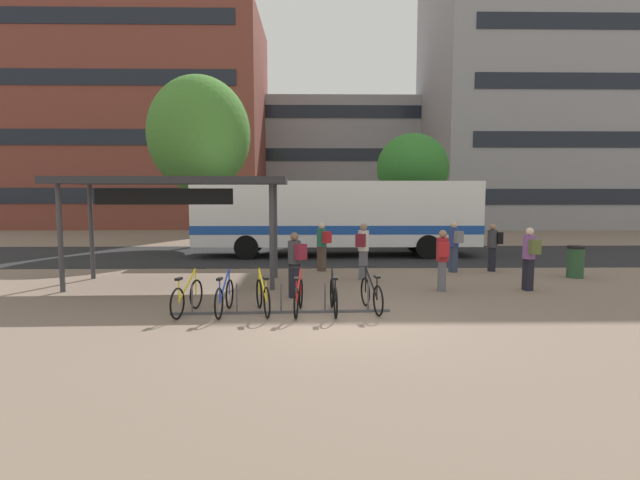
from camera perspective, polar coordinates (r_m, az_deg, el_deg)
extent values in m
plane|color=#7A6656|center=(10.96, 2.18, -9.26)|extent=(200.00, 200.00, 0.00)
cube|color=#232326|center=(21.75, 0.55, -1.76)|extent=(80.00, 7.20, 0.01)
cube|color=white|center=(21.61, 1.84, 3.10)|extent=(12.01, 2.58, 2.70)
cube|color=#1947A3|center=(21.65, 1.84, 1.38)|extent=(12.03, 2.60, 0.36)
cube|color=black|center=(22.52, 15.92, 5.87)|extent=(1.01, 2.30, 0.40)
cube|color=black|center=(22.69, 17.14, 3.66)|extent=(0.09, 2.19, 1.40)
cube|color=black|center=(22.83, 0.94, 4.26)|extent=(9.84, 0.08, 0.97)
cube|color=black|center=(20.34, 1.17, 4.08)|extent=(9.84, 0.08, 0.97)
cylinder|color=black|center=(23.33, 10.86, -0.13)|extent=(1.00, 0.30, 1.00)
cylinder|color=black|center=(21.08, 12.14, -0.77)|extent=(1.00, 0.30, 1.00)
cylinder|color=black|center=(22.99, -7.61, -0.16)|extent=(1.00, 0.30, 1.00)
cylinder|color=black|center=(20.71, -8.35, -0.81)|extent=(1.00, 0.30, 1.00)
cube|color=#47474C|center=(11.69, -4.42, -8.17)|extent=(5.04, 0.31, 0.06)
cylinder|color=#47474C|center=(11.82, -14.33, -6.58)|extent=(0.04, 0.04, 0.70)
cylinder|color=#47474C|center=(11.67, -9.42, -6.63)|extent=(0.04, 0.04, 0.70)
cylinder|color=#47474C|center=(11.62, -4.44, -6.63)|extent=(0.04, 0.04, 0.70)
cylinder|color=#47474C|center=(11.65, 0.57, -6.59)|extent=(0.04, 0.04, 0.70)
cylinder|color=#47474C|center=(11.76, 5.50, -6.49)|extent=(0.04, 0.04, 0.70)
torus|color=black|center=(12.40, -13.88, -5.98)|extent=(0.17, 0.70, 0.70)
torus|color=black|center=(11.50, -15.90, -6.96)|extent=(0.17, 0.70, 0.70)
cube|color=yellow|center=(11.90, -14.85, -4.96)|extent=(0.20, 0.91, 0.58)
cylinder|color=yellow|center=(11.53, -15.73, -5.58)|extent=(0.03, 0.03, 0.55)
cube|color=black|center=(11.48, -15.76, -4.28)|extent=(0.14, 0.23, 0.05)
cylinder|color=yellow|center=(12.33, -13.95, -4.57)|extent=(0.04, 0.04, 0.65)
cylinder|color=black|center=(12.27, -13.99, -3.13)|extent=(0.52, 0.12, 0.03)
torus|color=black|center=(12.25, -10.23, -6.05)|extent=(0.09, 0.71, 0.70)
torus|color=black|center=(11.28, -11.42, -7.09)|extent=(0.09, 0.71, 0.70)
cube|color=#1E3DB2|center=(11.72, -10.81, -5.03)|extent=(0.10, 0.92, 0.58)
cylinder|color=#1E3DB2|center=(11.32, -11.32, -5.68)|extent=(0.03, 0.03, 0.55)
cube|color=black|center=(11.27, -11.35, -4.36)|extent=(0.12, 0.23, 0.05)
cylinder|color=#1E3DB2|center=(12.17, -10.28, -4.62)|extent=(0.03, 0.03, 0.65)
cylinder|color=black|center=(12.12, -10.31, -3.16)|extent=(0.52, 0.06, 0.03)
torus|color=black|center=(12.20, -6.93, -6.05)|extent=(0.23, 0.69, 0.70)
torus|color=black|center=(11.22, -6.05, -7.08)|extent=(0.23, 0.69, 0.70)
cube|color=yellow|center=(11.67, -6.55, -5.02)|extent=(0.28, 0.90, 0.58)
cylinder|color=yellow|center=(11.26, -6.16, -5.66)|extent=(0.04, 0.04, 0.55)
cube|color=black|center=(11.21, -6.17, -4.34)|extent=(0.16, 0.24, 0.05)
cylinder|color=yellow|center=(12.12, -6.93, -4.62)|extent=(0.04, 0.04, 0.65)
cylinder|color=black|center=(12.07, -6.95, -3.15)|extent=(0.51, 0.17, 0.03)
torus|color=black|center=(12.10, -2.20, -6.12)|extent=(0.10, 0.71, 0.70)
torus|color=black|center=(11.11, -2.73, -7.19)|extent=(0.10, 0.71, 0.70)
cube|color=red|center=(11.56, -2.45, -5.09)|extent=(0.11, 0.92, 0.58)
cylinder|color=red|center=(11.15, -2.68, -5.75)|extent=(0.03, 0.03, 0.55)
cube|color=black|center=(11.10, -2.69, -4.42)|extent=(0.12, 0.23, 0.05)
cylinder|color=red|center=(12.02, -2.21, -4.67)|extent=(0.03, 0.03, 0.65)
cylinder|color=black|center=(11.96, -2.22, -3.19)|extent=(0.52, 0.07, 0.03)
torus|color=black|center=(12.15, 1.35, -6.05)|extent=(0.07, 0.71, 0.70)
torus|color=black|center=(11.16, 1.78, -7.12)|extent=(0.07, 0.71, 0.70)
cube|color=black|center=(11.61, 1.55, -5.03)|extent=(0.07, 0.92, 0.58)
cylinder|color=black|center=(11.20, 1.74, -5.69)|extent=(0.03, 0.03, 0.55)
cube|color=black|center=(11.15, 1.74, -4.36)|extent=(0.11, 0.22, 0.05)
cylinder|color=black|center=(12.08, 1.36, -4.62)|extent=(0.03, 0.03, 0.65)
cylinder|color=black|center=(12.02, 1.36, -3.14)|extent=(0.52, 0.05, 0.03)
torus|color=black|center=(12.37, 5.16, -5.87)|extent=(0.17, 0.70, 0.70)
torus|color=black|center=(11.41, 6.62, -6.87)|extent=(0.17, 0.70, 0.70)
cube|color=black|center=(11.85, 5.85, -4.85)|extent=(0.20, 0.91, 0.58)
cylinder|color=black|center=(11.45, 6.49, -5.47)|extent=(0.03, 0.03, 0.55)
cube|color=black|center=(11.40, 6.50, -4.17)|extent=(0.14, 0.23, 0.05)
cylinder|color=black|center=(12.29, 5.20, -4.46)|extent=(0.04, 0.04, 0.65)
cylinder|color=black|center=(12.24, 5.22, -3.01)|extent=(0.52, 0.12, 0.03)
cylinder|color=#38383D|center=(15.59, -27.42, 0.18)|extent=(0.14, 0.14, 3.00)
cylinder|color=#38383D|center=(14.16, -5.49, 0.30)|extent=(0.14, 0.14, 3.00)
cylinder|color=#38383D|center=(17.51, -24.54, 0.84)|extent=(0.14, 0.14, 3.00)
cylinder|color=#38383D|center=(16.25, -5.12, 0.99)|extent=(0.14, 0.14, 3.00)
cube|color=#28282D|center=(15.57, -16.20, 6.48)|extent=(6.70, 3.07, 0.20)
cube|color=black|center=(14.40, -17.27, 4.74)|extent=(3.73, 0.18, 0.44)
cube|color=#565660|center=(15.94, 4.94, -2.86)|extent=(0.29, 0.32, 0.92)
cylinder|color=beige|center=(15.85, 4.96, -0.07)|extent=(0.46, 0.46, 0.64)
sphere|color=#936B4C|center=(15.81, 4.98, 1.48)|extent=(0.22, 0.22, 0.22)
cube|color=maroon|center=(15.60, 4.63, -0.04)|extent=(0.33, 0.29, 0.40)
cube|color=black|center=(15.34, 22.55, -3.65)|extent=(0.25, 0.30, 0.90)
cylinder|color=#7F4C93|center=(15.24, 22.66, -0.75)|extent=(0.40, 0.40, 0.66)
sphere|color=beige|center=(15.20, 22.73, 0.90)|extent=(0.22, 0.22, 0.22)
cube|color=#56602D|center=(15.03, 23.25, -0.73)|extent=(0.31, 0.23, 0.40)
cube|color=#2D3851|center=(17.94, 14.90, -2.12)|extent=(0.28, 0.32, 0.90)
cylinder|color=navy|center=(17.85, 14.96, 0.30)|extent=(0.44, 0.44, 0.62)
sphere|color=tan|center=(17.82, 14.99, 1.64)|extent=(0.22, 0.22, 0.22)
cube|color=slate|center=(17.65, 15.49, 0.32)|extent=(0.33, 0.27, 0.40)
cube|color=black|center=(18.51, 18.93, -2.08)|extent=(0.31, 0.27, 0.84)
cylinder|color=#333338|center=(18.43, 19.00, 0.14)|extent=(0.43, 0.43, 0.60)
sphere|color=#936B4C|center=(18.40, 19.05, 1.40)|extent=(0.22, 0.22, 0.22)
cube|color=black|center=(18.44, 19.81, 0.21)|extent=(0.26, 0.32, 0.40)
cube|color=black|center=(13.21, -2.91, -4.64)|extent=(0.32, 0.33, 0.91)
cylinder|color=#333338|center=(13.10, -2.92, -1.39)|extent=(0.48, 0.48, 0.60)
sphere|color=brown|center=(13.05, -2.93, 0.39)|extent=(0.22, 0.22, 0.22)
cube|color=maroon|center=(12.90, -2.19, -1.36)|extent=(0.33, 0.32, 0.40)
cube|color=#565660|center=(14.51, 13.68, -4.01)|extent=(0.23, 0.28, 0.84)
cylinder|color=maroon|center=(14.41, 13.75, -1.07)|extent=(0.38, 0.38, 0.66)
sphere|color=#936B4C|center=(14.36, 13.79, 0.67)|extent=(0.22, 0.22, 0.22)
cube|color=#B21E23|center=(14.15, 13.89, -1.06)|extent=(0.30, 0.21, 0.40)
cube|color=#47382D|center=(17.55, 0.18, -2.14)|extent=(0.33, 0.33, 0.87)
cylinder|color=#23664C|center=(17.46, 0.18, 0.27)|extent=(0.48, 0.48, 0.61)
sphere|color=beige|center=(17.43, 0.18, 1.62)|extent=(0.22, 0.22, 0.22)
cube|color=#B21E23|center=(17.28, 0.81, 0.31)|extent=(0.32, 0.33, 0.40)
cylinder|color=#284C2D|center=(18.23, 27.02, -2.34)|extent=(0.52, 0.52, 0.95)
cylinder|color=black|center=(18.17, 27.09, -0.73)|extent=(0.55, 0.55, 0.08)
cylinder|color=brown|center=(26.09, -13.36, 2.81)|extent=(0.32, 0.32, 3.16)
ellipsoid|color=#427A2D|center=(26.20, -13.57, 11.62)|extent=(5.06, 5.06, 5.74)
cylinder|color=brown|center=(27.50, 10.38, 2.23)|extent=(0.32, 0.32, 2.42)
ellipsoid|color=#2D7028|center=(27.47, 10.48, 8.03)|extent=(3.81, 3.81, 3.70)
cube|color=brown|center=(43.89, -20.00, 12.28)|extent=(19.97, 11.37, 16.24)
cube|color=black|center=(38.20, -22.49, 4.68)|extent=(17.57, 0.06, 1.10)
cube|color=black|center=(38.37, -22.72, 10.75)|extent=(17.57, 0.06, 1.10)
cube|color=black|center=(38.97, -22.96, 16.69)|extent=(17.57, 0.06, 1.10)
cube|color=black|center=(39.97, -23.20, 22.40)|extent=(17.57, 0.06, 1.10)
cube|color=gray|center=(47.33, 28.34, 15.98)|extent=(25.42, 11.97, 23.63)
cube|color=black|center=(41.30, 31.80, 4.20)|extent=(22.37, 0.06, 1.10)
cube|color=black|center=(41.45, 32.09, 9.65)|extent=(22.37, 0.06, 1.10)
cube|color=black|center=(41.96, 32.39, 15.01)|extent=(22.37, 0.06, 1.10)
cube|color=gray|center=(50.38, 3.75, 8.77)|extent=(19.55, 11.65, 11.07)
cube|color=black|center=(44.48, 4.36, 4.89)|extent=(17.20, 0.06, 1.10)
cube|color=black|center=(44.58, 4.39, 9.64)|extent=(17.20, 0.06, 1.10)
cube|color=black|center=(44.99, 4.43, 14.34)|extent=(17.20, 0.06, 1.10)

